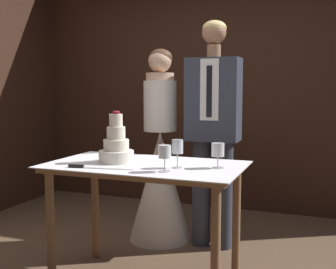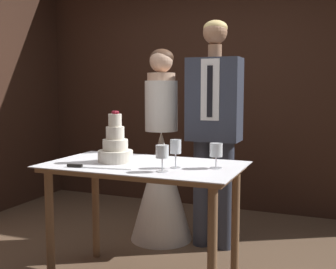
% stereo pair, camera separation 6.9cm
% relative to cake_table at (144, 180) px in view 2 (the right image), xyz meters
% --- Properties ---
extents(wall_back, '(4.41, 0.12, 2.92)m').
position_rel_cake_table_xyz_m(wall_back, '(-0.08, 2.07, 0.75)').
color(wall_back, '#382116').
rests_on(wall_back, ground_plane).
extents(cake_table, '(1.29, 0.74, 0.83)m').
position_rel_cake_table_xyz_m(cake_table, '(0.00, 0.00, 0.00)').
color(cake_table, brown).
rests_on(cake_table, ground_plane).
extents(tiered_cake, '(0.24, 0.24, 0.35)m').
position_rel_cake_table_xyz_m(tiered_cake, '(-0.21, -0.01, 0.22)').
color(tiered_cake, silver).
rests_on(tiered_cake, cake_table).
extents(cake_knife, '(0.42, 0.09, 0.02)m').
position_rel_cake_table_xyz_m(cake_knife, '(-0.27, -0.26, 0.12)').
color(cake_knife, silver).
rests_on(cake_knife, cake_table).
extents(wine_glass_near, '(0.07, 0.07, 0.18)m').
position_rel_cake_table_xyz_m(wine_glass_near, '(0.24, -0.05, 0.24)').
color(wine_glass_near, silver).
rests_on(wine_glass_near, cake_table).
extents(wine_glass_middle, '(0.08, 0.08, 0.16)m').
position_rel_cake_table_xyz_m(wine_glass_middle, '(0.21, -0.20, 0.22)').
color(wine_glass_middle, silver).
rests_on(wine_glass_middle, cake_table).
extents(wine_glass_far, '(0.08, 0.08, 0.16)m').
position_rel_cake_table_xyz_m(wine_glass_far, '(0.48, 0.03, 0.22)').
color(wine_glass_far, silver).
rests_on(wine_glass_far, cake_table).
extents(bride, '(0.54, 0.54, 1.66)m').
position_rel_cake_table_xyz_m(bride, '(-0.23, 0.84, -0.11)').
color(bride, white).
rests_on(bride, ground_plane).
extents(groom, '(0.43, 0.25, 1.87)m').
position_rel_cake_table_xyz_m(groom, '(0.23, 0.84, 0.32)').
color(groom, '#333847').
rests_on(groom, ground_plane).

